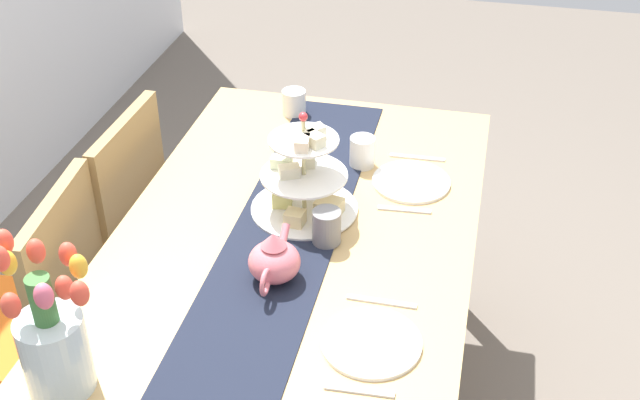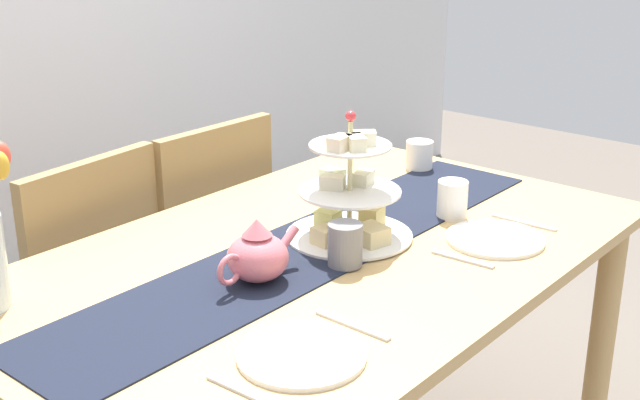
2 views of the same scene
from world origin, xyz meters
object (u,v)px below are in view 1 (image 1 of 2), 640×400
teapot (274,260)px  fork_left (359,391)px  dining_table (296,262)px  fork_right (404,210)px  knife_right (417,158)px  chair_right (106,227)px  knife_left (381,302)px  tulip_vase (53,339)px  dinner_plate_right (411,182)px  mug_grey (327,227)px  cream_jug (294,102)px  tiered_cake_stand (305,182)px  chair_left (37,316)px  mug_white_text (362,152)px  dinner_plate_left (371,343)px

teapot → fork_left: 0.42m
dining_table → fork_right: 0.34m
fork_left → knife_right: 0.98m
dining_table → chair_right: chair_right is taller
dining_table → knife_left: (-0.24, -0.27, 0.11)m
dining_table → tulip_vase: 0.78m
dinner_plate_right → knife_right: 0.15m
mug_grey → knife_left: bearing=-138.6°
knife_left → knife_right: bearing=0.0°
cream_jug → dinner_plate_right: bearing=-127.9°
cream_jug → knife_right: 0.49m
dining_table → tulip_vase: bearing=152.3°
dining_table → tiered_cake_stand: size_ratio=5.19×
chair_left → mug_grey: (0.18, -0.80, 0.31)m
tiered_cake_stand → knife_right: 0.45m
dinner_plate_right → tulip_vase: bearing=147.3°
tiered_cake_stand → fork_left: bearing=-156.6°
dinner_plate_right → knife_left: bearing=180.0°
dinner_plate_right → mug_grey: (-0.34, 0.18, 0.05)m
chair_right → mug_grey: bearing=-108.1°
teapot → fork_right: bearing=-36.4°
fork_right → knife_left: bearing=180.0°
chair_right → teapot: size_ratio=3.82×
cream_jug → knife_right: (-0.20, -0.44, -0.04)m
dining_table → mug_grey: (-0.03, -0.09, 0.16)m
tiered_cake_stand → fork_right: (0.06, -0.27, -0.09)m
chair_right → fork_right: 1.02m
fork_right → dining_table: bearing=120.5°
fork_left → mug_white_text: size_ratio=1.58×
dining_table → mug_white_text: (0.37, -0.11, 0.16)m
dining_table → knife_left: 0.38m
teapot → knife_right: 0.72m
chair_left → teapot: chair_left is taller
teapot → knife_right: teapot is taller
dining_table → dinner_plate_left: (-0.38, -0.27, 0.11)m
teapot → chair_right: bearing=58.2°
fork_right → teapot: bearing=143.6°
fork_left → mug_white_text: 0.92m
chair_left → knife_right: bearing=-55.8°
chair_left → knife_right: (0.67, -0.98, 0.27)m
teapot → dinner_plate_right: 0.59m
dining_table → knife_left: bearing=-130.9°
knife_left → dinner_plate_right: size_ratio=0.74×
knife_right → fork_left: bearing=180.0°
tiered_cake_stand → dinner_plate_right: size_ratio=1.32×
cream_jug → fork_right: bearing=-137.8°
dining_table → dinner_plate_right: dinner_plate_right is taller
chair_right → knife_left: (-0.47, -0.98, 0.27)m
chair_right → dinner_plate_left: chair_right is taller
teapot → fork_right: (0.37, -0.27, -0.06)m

